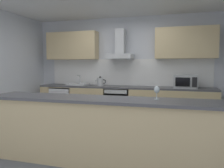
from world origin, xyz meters
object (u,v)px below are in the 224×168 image
at_px(refrigerator, 64,103).
at_px(wine_glass, 157,90).
at_px(microwave, 185,81).
at_px(range_hood, 120,50).
at_px(kettle, 100,82).
at_px(sink, 78,84).
at_px(oven, 119,104).

xyz_separation_m(refrigerator, wine_glass, (2.59, -2.23, 0.65)).
bearing_deg(microwave, refrigerator, 179.52).
bearing_deg(microwave, wine_glass, -100.48).
xyz_separation_m(microwave, range_hood, (-1.53, 0.16, 0.74)).
distance_m(kettle, wine_glass, 2.70).
relative_size(refrigerator, sink, 1.70).
xyz_separation_m(oven, refrigerator, (-1.46, -0.00, -0.03)).
distance_m(kettle, range_hood, 0.92).
bearing_deg(range_hood, sink, -173.68).
height_order(refrigerator, microwave, microwave).
xyz_separation_m(kettle, range_hood, (0.46, 0.16, 0.78)).
bearing_deg(oven, microwave, -1.04).
xyz_separation_m(kettle, wine_glass, (1.58, -2.19, 0.07)).
bearing_deg(range_hood, wine_glass, -64.54).
bearing_deg(range_hood, refrigerator, -174.83).
relative_size(refrigerator, wine_glass, 4.78).
distance_m(microwave, sink, 2.60).
relative_size(refrigerator, microwave, 1.70).
bearing_deg(oven, sink, 179.41).
bearing_deg(range_hood, kettle, -160.31).
height_order(oven, sink, sink).
bearing_deg(microwave, kettle, -179.83).
relative_size(oven, sink, 1.60).
xyz_separation_m(sink, wine_glass, (2.19, -2.24, 0.14)).
distance_m(microwave, kettle, 1.99).
xyz_separation_m(oven, kettle, (-0.46, -0.03, 0.55)).
relative_size(oven, refrigerator, 0.94).
bearing_deg(refrigerator, sink, 2.00).
distance_m(range_hood, wine_glass, 2.71).
distance_m(oven, range_hood, 1.33).
bearing_deg(kettle, sink, 175.84).
xyz_separation_m(refrigerator, range_hood, (1.46, 0.13, 1.36)).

